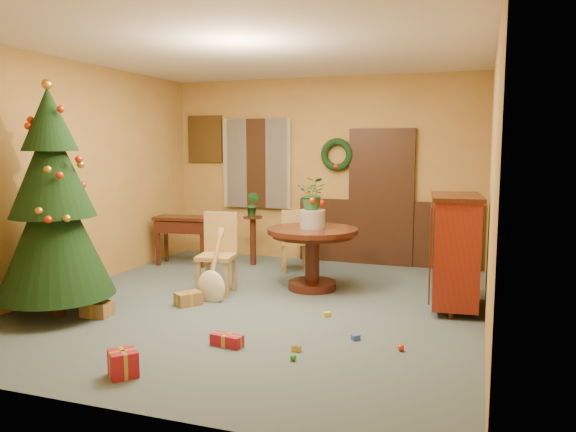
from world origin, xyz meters
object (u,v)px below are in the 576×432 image
at_px(dining_table, 312,247).
at_px(writing_desk, 183,228).
at_px(chair_near, 218,250).
at_px(christmas_tree, 53,206).
at_px(sideboard, 455,248).

xyz_separation_m(dining_table, writing_desk, (-2.32, 0.80, 0.01)).
xyz_separation_m(chair_near, christmas_tree, (-1.22, -1.47, 0.66)).
bearing_deg(christmas_tree, chair_near, 50.31).
xyz_separation_m(christmas_tree, sideboard, (4.05, 1.68, -0.51)).
relative_size(christmas_tree, sideboard, 1.95).
height_order(chair_near, christmas_tree, christmas_tree).
relative_size(christmas_tree, writing_desk, 2.83).
relative_size(dining_table, christmas_tree, 0.46).
distance_m(dining_table, sideboard, 1.79).
bearing_deg(chair_near, sideboard, 4.40).
bearing_deg(christmas_tree, writing_desk, 90.64).
bearing_deg(sideboard, writing_desk, 164.97).
distance_m(dining_table, chair_near, 1.19).
relative_size(chair_near, christmas_tree, 0.40).
bearing_deg(chair_near, christmas_tree, -129.69).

